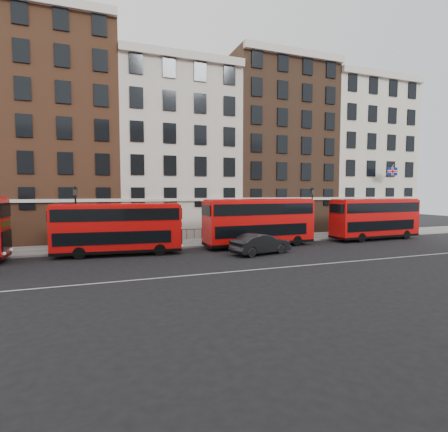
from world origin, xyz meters
name	(u,v)px	position (x,y,z in m)	size (l,w,h in m)	color
ground	(233,265)	(0.00, 0.00, 0.00)	(120.00, 120.00, 0.00)	black
pavement	(192,243)	(0.00, 10.50, 0.07)	(80.00, 5.00, 0.15)	gray
kerb	(200,246)	(0.00, 8.00, 0.08)	(80.00, 0.30, 0.16)	gray
road_centre_line	(244,271)	(0.00, -2.00, 0.01)	(70.00, 0.12, 0.01)	white
building_terrace	(172,146)	(-0.31, 17.88, 10.24)	(64.00, 11.95, 22.00)	#BDB3A4
bus_b	(118,228)	(-7.16, 6.45, 2.20)	(9.92, 3.25, 4.09)	red
bus_c	(259,221)	(5.18, 6.44, 2.33)	(10.46, 2.98, 4.35)	red
bus_d	(375,218)	(18.59, 6.44, 2.29)	(10.25, 2.90, 4.27)	red
car_front	(261,244)	(3.62, 2.96, 0.84)	(1.77, 5.08, 1.67)	black
lamp_post_left	(76,216)	(-10.25, 8.31, 3.08)	(0.44, 0.44, 5.33)	black
lamp_post_right	(312,210)	(12.46, 8.79, 3.08)	(0.44, 0.44, 5.33)	black
traffic_light	(397,214)	(23.83, 8.51, 2.45)	(0.25, 0.45, 3.27)	black
iron_railings	(187,234)	(0.00, 12.70, 0.65)	(6.60, 0.06, 1.00)	black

